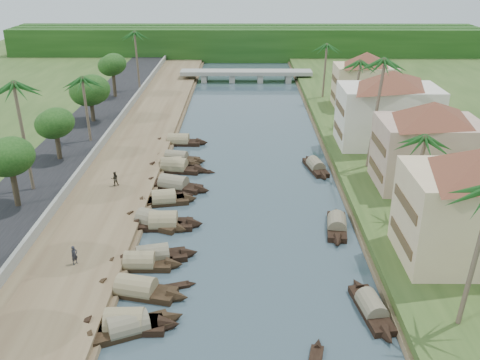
{
  "coord_description": "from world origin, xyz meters",
  "views": [
    {
      "loc": [
        -0.54,
        -42.17,
        25.64
      ],
      "look_at": [
        -0.92,
        13.23,
        2.0
      ],
      "focal_mm": 40.0,
      "sensor_mm": 36.0,
      "label": 1
    }
  ],
  "objects_px": {
    "sampan_0": "(128,328)",
    "building_near": "(478,204)",
    "person_near": "(74,255)",
    "bridge": "(246,74)",
    "sampan_1": "(125,324)"
  },
  "relations": [
    {
      "from": "bridge",
      "to": "sampan_1",
      "type": "distance_m",
      "value": 82.71
    },
    {
      "from": "building_near",
      "to": "person_near",
      "type": "distance_m",
      "value": 34.4
    },
    {
      "from": "building_near",
      "to": "sampan_0",
      "type": "distance_m",
      "value": 29.81
    },
    {
      "from": "building_near",
      "to": "sampan_0",
      "type": "height_order",
      "value": "building_near"
    },
    {
      "from": "sampan_0",
      "to": "sampan_1",
      "type": "height_order",
      "value": "sampan_1"
    },
    {
      "from": "sampan_0",
      "to": "sampan_1",
      "type": "bearing_deg",
      "value": 104.37
    },
    {
      "from": "building_near",
      "to": "sampan_1",
      "type": "distance_m",
      "value": 30.02
    },
    {
      "from": "building_near",
      "to": "sampan_0",
      "type": "relative_size",
      "value": 1.73
    },
    {
      "from": "person_near",
      "to": "bridge",
      "type": "bearing_deg",
      "value": 22.91
    },
    {
      "from": "bridge",
      "to": "person_near",
      "type": "xyz_separation_m",
      "value": [
        -15.07,
        -74.57,
        -0.05
      ]
    },
    {
      "from": "bridge",
      "to": "sampan_0",
      "type": "distance_m",
      "value": 83.12
    },
    {
      "from": "building_near",
      "to": "person_near",
      "type": "xyz_separation_m",
      "value": [
        -34.07,
        -0.57,
        -4.72
      ]
    },
    {
      "from": "sampan_1",
      "to": "bridge",
      "type": "bearing_deg",
      "value": 82.21
    },
    {
      "from": "sampan_0",
      "to": "building_near",
      "type": "bearing_deg",
      "value": -6.9
    },
    {
      "from": "bridge",
      "to": "sampan_0",
      "type": "bearing_deg",
      "value": -96.16
    }
  ]
}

